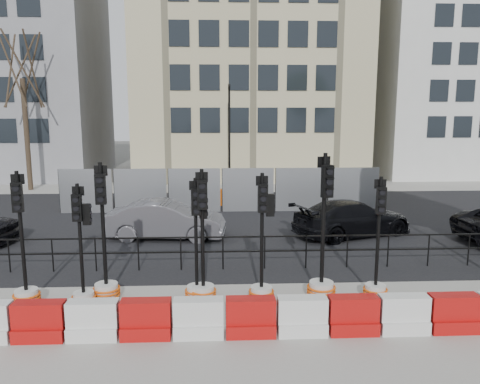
{
  "coord_description": "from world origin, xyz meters",
  "views": [
    {
      "loc": [
        -0.09,
        -11.68,
        4.52
      ],
      "look_at": [
        0.57,
        3.0,
        1.96
      ],
      "focal_mm": 35.0,
      "sensor_mm": 36.0,
      "label": 1
    }
  ],
  "objects_px": {
    "traffic_signal_a": "(25,279)",
    "traffic_signal_h": "(376,275)",
    "traffic_signal_d": "(197,272)",
    "car_c": "(352,218)"
  },
  "relations": [
    {
      "from": "traffic_signal_d",
      "to": "car_c",
      "type": "relative_size",
      "value": 0.61
    },
    {
      "from": "traffic_signal_a",
      "to": "car_c",
      "type": "xyz_separation_m",
      "value": [
        9.39,
        5.83,
        -0.0
      ]
    },
    {
      "from": "traffic_signal_a",
      "to": "traffic_signal_h",
      "type": "height_order",
      "value": "traffic_signal_a"
    },
    {
      "from": "traffic_signal_a",
      "to": "traffic_signal_d",
      "type": "height_order",
      "value": "traffic_signal_a"
    },
    {
      "from": "traffic_signal_d",
      "to": "traffic_signal_h",
      "type": "xyz_separation_m",
      "value": [
        4.32,
        -0.13,
        -0.09
      ]
    },
    {
      "from": "traffic_signal_a",
      "to": "traffic_signal_h",
      "type": "distance_m",
      "value": 8.32
    },
    {
      "from": "traffic_signal_h",
      "to": "car_c",
      "type": "relative_size",
      "value": 0.62
    },
    {
      "from": "car_c",
      "to": "traffic_signal_d",
      "type": "bearing_deg",
      "value": 115.4
    },
    {
      "from": "traffic_signal_d",
      "to": "traffic_signal_h",
      "type": "relative_size",
      "value": 0.99
    },
    {
      "from": "traffic_signal_h",
      "to": "car_c",
      "type": "bearing_deg",
      "value": 85.47
    }
  ]
}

